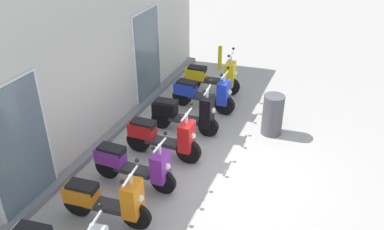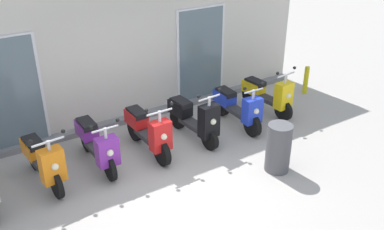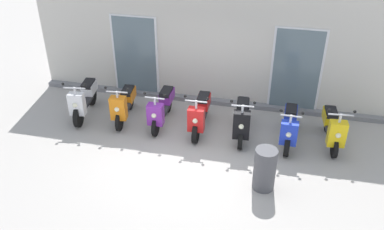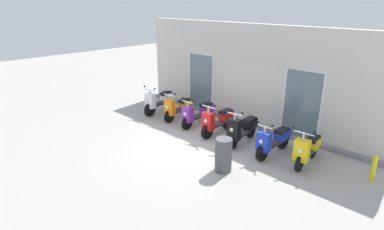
{
  "view_description": "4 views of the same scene",
  "coord_description": "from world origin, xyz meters",
  "px_view_note": "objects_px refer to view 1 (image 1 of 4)",
  "views": [
    {
      "loc": [
        -5.99,
        -1.89,
        4.79
      ],
      "look_at": [
        0.42,
        0.74,
        0.82
      ],
      "focal_mm": 37.59,
      "sensor_mm": 36.0,
      "label": 1
    },
    {
      "loc": [
        -3.15,
        -5.36,
        4.47
      ],
      "look_at": [
        0.74,
        0.79,
        0.77
      ],
      "focal_mm": 40.02,
      "sensor_mm": 36.0,
      "label": 2
    },
    {
      "loc": [
        1.73,
        -7.32,
        5.68
      ],
      "look_at": [
        -0.15,
        0.82,
        0.61
      ],
      "focal_mm": 38.84,
      "sensor_mm": 36.0,
      "label": 3
    },
    {
      "loc": [
        6.29,
        -6.55,
        4.3
      ],
      "look_at": [
        -0.7,
        0.62,
        0.64
      ],
      "focal_mm": 29.66,
      "sensor_mm": 36.0,
      "label": 4
    }
  ],
  "objects_px": {
    "scooter_purple": "(134,164)",
    "scooter_red": "(164,137)",
    "trash_bin": "(273,115)",
    "scooter_orange": "(106,199)",
    "scooter_blue": "(204,93)",
    "scooter_black": "(186,113)",
    "scooter_yellow": "(213,76)",
    "curb_bollard": "(220,58)"
  },
  "relations": [
    {
      "from": "scooter_red",
      "to": "scooter_blue",
      "type": "xyz_separation_m",
      "value": [
        2.14,
        -0.03,
        -0.03
      ]
    },
    {
      "from": "scooter_red",
      "to": "curb_bollard",
      "type": "xyz_separation_m",
      "value": [
        4.7,
        0.42,
        -0.12
      ]
    },
    {
      "from": "scooter_black",
      "to": "scooter_yellow",
      "type": "xyz_separation_m",
      "value": [
        2.09,
        0.14,
        -0.02
      ]
    },
    {
      "from": "curb_bollard",
      "to": "scooter_black",
      "type": "bearing_deg",
      "value": -172.68
    },
    {
      "from": "curb_bollard",
      "to": "trash_bin",
      "type": "bearing_deg",
      "value": -143.37
    },
    {
      "from": "scooter_blue",
      "to": "curb_bollard",
      "type": "bearing_deg",
      "value": 10.04
    },
    {
      "from": "scooter_black",
      "to": "curb_bollard",
      "type": "xyz_separation_m",
      "value": [
        3.67,
        0.47,
        -0.13
      ]
    },
    {
      "from": "scooter_purple",
      "to": "scooter_red",
      "type": "distance_m",
      "value": 1.01
    },
    {
      "from": "scooter_purple",
      "to": "scooter_yellow",
      "type": "relative_size",
      "value": 1.07
    },
    {
      "from": "trash_bin",
      "to": "scooter_red",
      "type": "bearing_deg",
      "value": 133.43
    },
    {
      "from": "scooter_orange",
      "to": "scooter_red",
      "type": "bearing_deg",
      "value": -1.33
    },
    {
      "from": "scooter_red",
      "to": "scooter_black",
      "type": "relative_size",
      "value": 1.04
    },
    {
      "from": "scooter_purple",
      "to": "scooter_yellow",
      "type": "bearing_deg",
      "value": -0.13
    },
    {
      "from": "scooter_orange",
      "to": "scooter_blue",
      "type": "bearing_deg",
      "value": -1.05
    },
    {
      "from": "scooter_orange",
      "to": "scooter_red",
      "type": "height_order",
      "value": "scooter_red"
    },
    {
      "from": "scooter_red",
      "to": "scooter_yellow",
      "type": "relative_size",
      "value": 1.05
    },
    {
      "from": "curb_bollard",
      "to": "scooter_orange",
      "type": "bearing_deg",
      "value": -176.77
    },
    {
      "from": "scooter_orange",
      "to": "scooter_black",
      "type": "relative_size",
      "value": 0.99
    },
    {
      "from": "scooter_red",
      "to": "trash_bin",
      "type": "relative_size",
      "value": 1.74
    },
    {
      "from": "scooter_orange",
      "to": "scooter_purple",
      "type": "height_order",
      "value": "scooter_orange"
    },
    {
      "from": "trash_bin",
      "to": "scooter_black",
      "type": "bearing_deg",
      "value": 111.04
    },
    {
      "from": "scooter_red",
      "to": "trash_bin",
      "type": "distance_m",
      "value": 2.48
    },
    {
      "from": "trash_bin",
      "to": "curb_bollard",
      "type": "relative_size",
      "value": 1.32
    },
    {
      "from": "trash_bin",
      "to": "curb_bollard",
      "type": "xyz_separation_m",
      "value": [
        3.0,
        2.23,
        -0.11
      ]
    },
    {
      "from": "scooter_black",
      "to": "trash_bin",
      "type": "bearing_deg",
      "value": -68.96
    },
    {
      "from": "scooter_black",
      "to": "scooter_yellow",
      "type": "distance_m",
      "value": 2.1
    },
    {
      "from": "scooter_orange",
      "to": "scooter_blue",
      "type": "xyz_separation_m",
      "value": [
        4.13,
        -0.08,
        -0.04
      ]
    },
    {
      "from": "trash_bin",
      "to": "curb_bollard",
      "type": "height_order",
      "value": "trash_bin"
    },
    {
      "from": "scooter_blue",
      "to": "scooter_black",
      "type": "bearing_deg",
      "value": -179.06
    },
    {
      "from": "scooter_red",
      "to": "curb_bollard",
      "type": "distance_m",
      "value": 4.72
    },
    {
      "from": "scooter_red",
      "to": "scooter_purple",
      "type": "bearing_deg",
      "value": 174.12
    },
    {
      "from": "scooter_blue",
      "to": "scooter_orange",
      "type": "bearing_deg",
      "value": 178.95
    },
    {
      "from": "scooter_red",
      "to": "trash_bin",
      "type": "height_order",
      "value": "scooter_red"
    },
    {
      "from": "scooter_black",
      "to": "scooter_blue",
      "type": "bearing_deg",
      "value": 0.94
    },
    {
      "from": "scooter_black",
      "to": "scooter_orange",
      "type": "bearing_deg",
      "value": 178.22
    },
    {
      "from": "scooter_blue",
      "to": "scooter_yellow",
      "type": "distance_m",
      "value": 0.99
    },
    {
      "from": "trash_bin",
      "to": "curb_bollard",
      "type": "distance_m",
      "value": 3.73
    },
    {
      "from": "scooter_yellow",
      "to": "curb_bollard",
      "type": "bearing_deg",
      "value": 11.81
    },
    {
      "from": "scooter_orange",
      "to": "scooter_black",
      "type": "height_order",
      "value": "scooter_black"
    },
    {
      "from": "scooter_orange",
      "to": "scooter_yellow",
      "type": "height_order",
      "value": "scooter_yellow"
    },
    {
      "from": "trash_bin",
      "to": "scooter_blue",
      "type": "bearing_deg",
      "value": 76.18
    },
    {
      "from": "scooter_red",
      "to": "scooter_black",
      "type": "distance_m",
      "value": 1.03
    }
  ]
}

